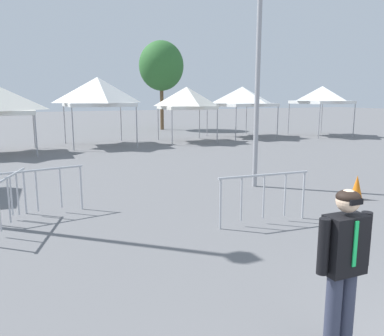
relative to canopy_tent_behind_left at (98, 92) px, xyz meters
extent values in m
cylinder|color=#9E9EA3|center=(-3.41, -2.85, -1.87)|extent=(0.06, 0.06, 2.04)
cylinder|color=#9E9EA3|center=(-3.30, 0.29, -1.87)|extent=(0.06, 0.06, 2.04)
cylinder|color=#9E9EA3|center=(-1.64, -1.61, -1.73)|extent=(0.06, 0.06, 2.31)
cylinder|color=#9E9EA3|center=(1.61, -1.64, -1.73)|extent=(0.06, 0.06, 2.31)
cylinder|color=#9E9EA3|center=(-1.61, 1.64, -1.73)|extent=(0.06, 0.06, 2.31)
cylinder|color=#9E9EA3|center=(1.64, 1.61, -1.73)|extent=(0.06, 0.06, 2.31)
pyramid|color=white|center=(0.00, 0.00, 0.10)|extent=(3.44, 3.44, 1.35)
cube|color=white|center=(0.00, 0.00, -0.67)|extent=(3.41, 3.41, 0.20)
cylinder|color=#9E9EA3|center=(3.58, -1.69, -1.83)|extent=(0.06, 0.06, 2.11)
cylinder|color=#9E9EA3|center=(6.29, -1.89, -1.83)|extent=(0.06, 0.06, 2.11)
cylinder|color=#9E9EA3|center=(3.79, 1.02, -1.83)|extent=(0.06, 0.06, 2.11)
cylinder|color=#9E9EA3|center=(6.49, 0.82, -1.83)|extent=(0.06, 0.06, 2.11)
pyramid|color=white|center=(5.04, -0.43, -0.24)|extent=(3.06, 3.06, 1.08)
cube|color=white|center=(5.04, -0.43, -0.88)|extent=(3.03, 3.03, 0.20)
cylinder|color=#9E9EA3|center=(7.88, -1.32, -1.78)|extent=(0.06, 0.06, 2.21)
cylinder|color=#9E9EA3|center=(11.16, -1.08, -1.78)|extent=(0.06, 0.06, 2.21)
cylinder|color=#9E9EA3|center=(7.64, 1.96, -1.78)|extent=(0.06, 0.06, 2.21)
cylinder|color=#9E9EA3|center=(10.92, 2.20, -1.78)|extent=(0.06, 0.06, 2.21)
pyramid|color=white|center=(9.40, 0.44, -0.15)|extent=(3.70, 3.70, 1.05)
cube|color=white|center=(9.40, 0.44, -0.78)|extent=(3.66, 3.66, 0.20)
cylinder|color=#9E9EA3|center=(13.17, -2.63, -1.71)|extent=(0.06, 0.06, 2.35)
cylinder|color=#9E9EA3|center=(16.16, -2.66, -1.71)|extent=(0.06, 0.06, 2.35)
cylinder|color=#9E9EA3|center=(13.20, 0.35, -1.71)|extent=(0.06, 0.06, 2.35)
cylinder|color=#9E9EA3|center=(16.19, 0.32, -1.71)|extent=(0.06, 0.06, 2.35)
pyramid|color=white|center=(14.68, -1.16, -0.05)|extent=(3.17, 3.17, 0.96)
cube|color=white|center=(14.68, -1.16, -0.63)|extent=(3.13, 3.13, 0.20)
cylinder|color=#33384C|center=(-1.67, -18.66, -2.43)|extent=(0.16, 0.16, 0.92)
cylinder|color=#33384C|center=(-1.49, -18.67, -2.43)|extent=(0.16, 0.16, 0.92)
cube|color=black|center=(-1.58, -18.66, -1.67)|extent=(0.43, 0.25, 0.60)
cylinder|color=black|center=(-1.85, -18.65, -1.65)|extent=(0.11, 0.11, 0.56)
cylinder|color=black|center=(-1.31, -18.67, -1.65)|extent=(0.11, 0.11, 0.56)
sphere|color=beige|center=(-1.58, -18.66, -1.22)|extent=(0.23, 0.23, 0.23)
ellipsoid|color=black|center=(-1.58, -18.66, -1.18)|extent=(0.23, 0.23, 0.14)
cube|color=black|center=(-1.58, -18.77, -1.21)|extent=(0.15, 0.03, 0.06)
cube|color=#19BF59|center=(-1.58, -18.80, -1.62)|extent=(0.04, 0.01, 0.46)
cylinder|color=#9E9EA3|center=(2.04, -11.86, 2.02)|extent=(0.14, 0.14, 9.81)
cylinder|color=brown|center=(6.73, 8.02, -1.09)|extent=(0.28, 0.28, 3.59)
ellipsoid|color=#2D662D|center=(6.73, 8.02, 2.10)|extent=(3.49, 3.49, 3.84)
cylinder|color=#B7BABF|center=(0.24, -14.82, -1.84)|extent=(2.10, 0.23, 0.05)
cylinder|color=#B7BABF|center=(1.23, -14.90, -2.36)|extent=(0.04, 0.04, 1.05)
cylinder|color=#B7BABF|center=(-0.76, -14.73, -2.36)|extent=(0.04, 0.04, 1.05)
cylinder|color=#B7BABF|center=(0.76, -14.86, -2.31)|extent=(0.04, 0.04, 0.92)
cylinder|color=#B7BABF|center=(0.24, -14.82, -2.31)|extent=(0.04, 0.04, 0.92)
cylinder|color=#B7BABF|center=(-0.29, -14.77, -2.31)|extent=(0.04, 0.04, 0.92)
cylinder|color=#B7BABF|center=(-4.61, -12.85, -1.84)|extent=(0.74, 2.00, 0.05)
cylinder|color=#B7BABF|center=(-4.28, -11.91, -2.36)|extent=(0.04, 0.04, 1.05)
cylinder|color=#B7BABF|center=(-4.43, -12.36, -2.31)|extent=(0.04, 0.04, 0.92)
cylinder|color=#B7BABF|center=(-4.61, -12.85, -2.31)|extent=(0.04, 0.04, 0.92)
cylinder|color=#B7BABF|center=(-4.04, -12.23, -1.84)|extent=(2.09, 0.35, 0.05)
cylinder|color=#B7BABF|center=(-3.05, -12.09, -2.36)|extent=(0.04, 0.04, 1.05)
cylinder|color=#B7BABF|center=(-3.52, -12.16, -2.31)|extent=(0.04, 0.04, 0.92)
cylinder|color=#B7BABF|center=(-4.04, -12.23, -2.31)|extent=(0.04, 0.04, 0.92)
cylinder|color=#B7BABF|center=(-4.56, -12.31, -2.31)|extent=(0.04, 0.04, 0.92)
cone|color=orange|center=(3.61, -14.23, -2.57)|extent=(0.32, 0.32, 0.64)
camera|label=1|loc=(-4.51, -21.30, -0.22)|focal=36.32mm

